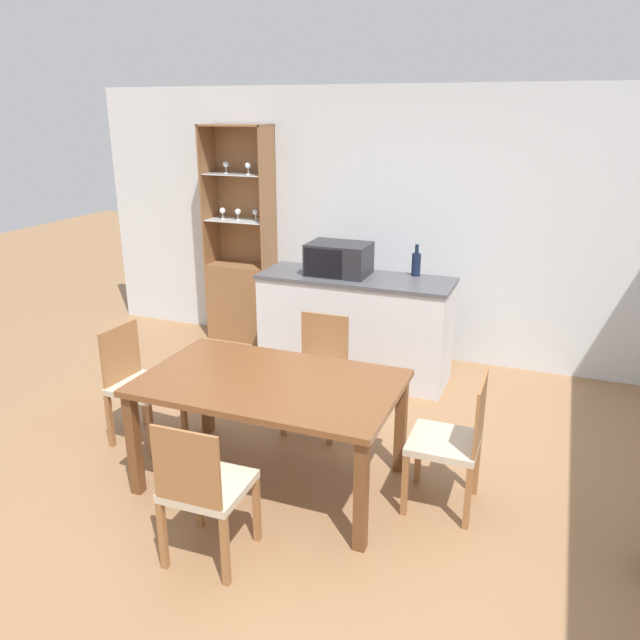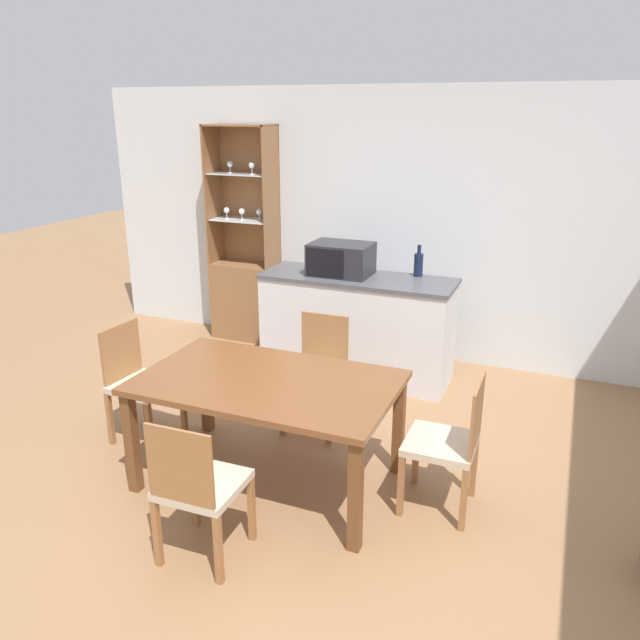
{
  "view_description": "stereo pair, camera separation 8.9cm",
  "coord_description": "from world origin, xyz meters",
  "px_view_note": "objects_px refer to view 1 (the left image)",
  "views": [
    {
      "loc": [
        1.31,
        -3.15,
        2.34
      ],
      "look_at": [
        -0.31,
        0.99,
        0.83
      ],
      "focal_mm": 35.0,
      "sensor_mm": 36.0,
      "label": 1
    },
    {
      "loc": [
        1.39,
        -3.12,
        2.34
      ],
      "look_at": [
        -0.31,
        0.99,
        0.83
      ],
      "focal_mm": 35.0,
      "sensor_mm": 36.0,
      "label": 2
    }
  ],
  "objects_px": {
    "display_cabinet": "(242,281)",
    "dining_chair_head_far": "(317,373)",
    "microwave": "(339,259)",
    "dining_chair_head_near": "(204,488)",
    "dining_chair_side_left_far": "(140,384)",
    "dining_chair_side_right_far": "(451,442)",
    "wine_bottle": "(416,263)",
    "dining_table": "(270,392)"
  },
  "relations": [
    {
      "from": "display_cabinet",
      "to": "dining_chair_head_far",
      "type": "height_order",
      "value": "display_cabinet"
    },
    {
      "from": "dining_chair_head_far",
      "to": "microwave",
      "type": "bearing_deg",
      "value": -78.8
    },
    {
      "from": "dining_chair_head_near",
      "to": "microwave",
      "type": "xyz_separation_m",
      "value": [
        -0.22,
        2.68,
        0.63
      ]
    },
    {
      "from": "dining_chair_side_left_far",
      "to": "display_cabinet",
      "type": "bearing_deg",
      "value": -167.04
    },
    {
      "from": "display_cabinet",
      "to": "dining_chair_side_right_far",
      "type": "bearing_deg",
      "value": -40.63
    },
    {
      "from": "display_cabinet",
      "to": "wine_bottle",
      "type": "relative_size",
      "value": 7.85
    },
    {
      "from": "microwave",
      "to": "wine_bottle",
      "type": "bearing_deg",
      "value": 17.6
    },
    {
      "from": "dining_chair_head_near",
      "to": "wine_bottle",
      "type": "bearing_deg",
      "value": 80.0
    },
    {
      "from": "dining_table",
      "to": "microwave",
      "type": "bearing_deg",
      "value": 96.58
    },
    {
      "from": "dining_chair_head_near",
      "to": "dining_table",
      "type": "bearing_deg",
      "value": 88.62
    },
    {
      "from": "dining_table",
      "to": "dining_chair_head_near",
      "type": "height_order",
      "value": "dining_chair_head_near"
    },
    {
      "from": "dining_chair_side_left_far",
      "to": "microwave",
      "type": "bearing_deg",
      "value": 156.26
    },
    {
      "from": "dining_chair_head_far",
      "to": "dining_chair_side_right_far",
      "type": "bearing_deg",
      "value": 149.2
    },
    {
      "from": "dining_chair_head_far",
      "to": "dining_table",
      "type": "bearing_deg",
      "value": 89.71
    },
    {
      "from": "display_cabinet",
      "to": "microwave",
      "type": "height_order",
      "value": "display_cabinet"
    },
    {
      "from": "dining_chair_side_right_far",
      "to": "display_cabinet",
      "type": "bearing_deg",
      "value": 48.95
    },
    {
      "from": "dining_table",
      "to": "dining_chair_side_left_far",
      "type": "xyz_separation_m",
      "value": [
        -1.13,
        0.15,
        -0.2
      ]
    },
    {
      "from": "dining_table",
      "to": "dining_chair_head_far",
      "type": "height_order",
      "value": "dining_chair_head_far"
    },
    {
      "from": "dining_chair_side_right_far",
      "to": "wine_bottle",
      "type": "height_order",
      "value": "wine_bottle"
    },
    {
      "from": "dining_chair_side_left_far",
      "to": "dining_chair_head_near",
      "type": "bearing_deg",
      "value": 53.7
    },
    {
      "from": "display_cabinet",
      "to": "dining_table",
      "type": "relative_size",
      "value": 1.36
    },
    {
      "from": "dining_chair_side_right_far",
      "to": "dining_chair_head_near",
      "type": "height_order",
      "value": "same"
    },
    {
      "from": "dining_chair_side_right_far",
      "to": "dining_chair_head_far",
      "type": "distance_m",
      "value": 1.31
    },
    {
      "from": "microwave",
      "to": "wine_bottle",
      "type": "relative_size",
      "value": 1.92
    },
    {
      "from": "dining_chair_head_near",
      "to": "dining_chair_head_far",
      "type": "relative_size",
      "value": 1.0
    },
    {
      "from": "dining_chair_side_right_far",
      "to": "dining_chair_side_left_far",
      "type": "bearing_deg",
      "value": 89.5
    },
    {
      "from": "microwave",
      "to": "dining_table",
      "type": "bearing_deg",
      "value": -83.42
    },
    {
      "from": "dining_chair_head_far",
      "to": "dining_chair_side_left_far",
      "type": "bearing_deg",
      "value": 30.09
    },
    {
      "from": "dining_table",
      "to": "microwave",
      "type": "relative_size",
      "value": 3.0
    },
    {
      "from": "dining_chair_head_near",
      "to": "wine_bottle",
      "type": "xyz_separation_m",
      "value": [
        0.43,
        2.89,
        0.6
      ]
    },
    {
      "from": "display_cabinet",
      "to": "microwave",
      "type": "xyz_separation_m",
      "value": [
        1.26,
        -0.51,
        0.46
      ]
    },
    {
      "from": "dining_chair_head_far",
      "to": "dining_chair_head_near",
      "type": "bearing_deg",
      "value": 89.74
    },
    {
      "from": "dining_chair_head_near",
      "to": "microwave",
      "type": "bearing_deg",
      "value": 93.16
    },
    {
      "from": "dining_chair_head_near",
      "to": "display_cabinet",
      "type": "bearing_deg",
      "value": 113.32
    },
    {
      "from": "dining_table",
      "to": "dining_chair_head_near",
      "type": "xyz_separation_m",
      "value": [
        0.0,
        -0.81,
        -0.2
      ]
    },
    {
      "from": "dining_table",
      "to": "dining_chair_side_left_far",
      "type": "relative_size",
      "value": 1.87
    },
    {
      "from": "dining_table",
      "to": "dining_chair_side_right_far",
      "type": "distance_m",
      "value": 1.15
    },
    {
      "from": "dining_chair_head_near",
      "to": "wine_bottle",
      "type": "relative_size",
      "value": 3.1
    },
    {
      "from": "dining_chair_side_left_far",
      "to": "dining_chair_side_right_far",
      "type": "bearing_deg",
      "value": 94.1
    },
    {
      "from": "dining_chair_head_near",
      "to": "microwave",
      "type": "height_order",
      "value": "microwave"
    },
    {
      "from": "display_cabinet",
      "to": "dining_chair_head_far",
      "type": "bearing_deg",
      "value": -46.78
    },
    {
      "from": "dining_chair_side_left_far",
      "to": "wine_bottle",
      "type": "relative_size",
      "value": 3.1
    }
  ]
}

